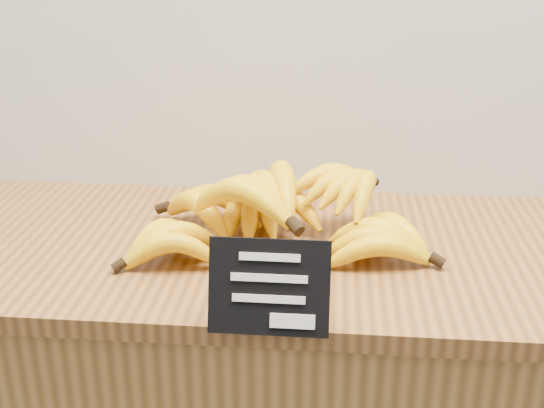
{
  "coord_description": "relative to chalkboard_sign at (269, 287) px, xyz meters",
  "views": [
    {
      "loc": [
        0.07,
        1.71,
        1.42
      ],
      "look_at": [
        -0.02,
        2.7,
        1.02
      ],
      "focal_mm": 45.0,
      "sensor_mm": 36.0,
      "label": 1
    }
  ],
  "objects": [
    {
      "name": "banana_pile",
      "position": [
        -0.02,
        0.27,
        -0.01
      ],
      "size": [
        0.52,
        0.36,
        0.13
      ],
      "color": "yellow",
      "rests_on": "counter_top"
    },
    {
      "name": "counter_top",
      "position": [
        -0.02,
        0.27,
        -0.08
      ],
      "size": [
        1.41,
        0.54,
        0.03
      ],
      "primitive_type": "cube",
      "color": "brown",
      "rests_on": "counter"
    },
    {
      "name": "chalkboard_sign",
      "position": [
        0.0,
        0.0,
        0.0
      ],
      "size": [
        0.16,
        0.04,
        0.12
      ],
      "primitive_type": "cube",
      "rotation": [
        -0.31,
        0.0,
        0.0
      ],
      "color": "black",
      "rests_on": "counter_top"
    }
  ]
}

